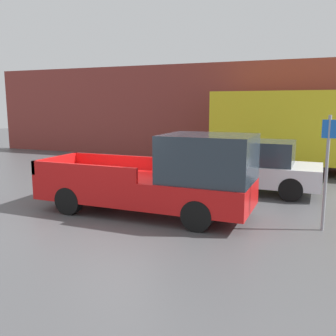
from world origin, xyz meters
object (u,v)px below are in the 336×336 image
at_px(pickup_truck, 164,178).
at_px(parking_sign, 327,167).
at_px(delivery_truck, 296,130).
at_px(car, 251,166).

xyz_separation_m(pickup_truck, parking_sign, (3.78, 0.29, 0.48)).
relative_size(pickup_truck, parking_sign, 2.16).
distance_m(delivery_truck, parking_sign, 7.53).
relative_size(delivery_truck, parking_sign, 2.89).
bearing_deg(pickup_truck, car, 66.48).
relative_size(car, delivery_truck, 0.60).
bearing_deg(pickup_truck, parking_sign, 4.32).
bearing_deg(parking_sign, pickup_truck, -175.68).
relative_size(pickup_truck, car, 1.26).
height_order(delivery_truck, parking_sign, delivery_truck).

